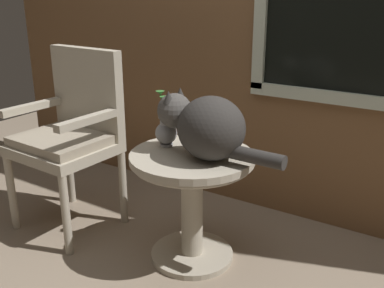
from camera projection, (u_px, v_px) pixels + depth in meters
ground_plane at (167, 264)px, 2.27m from camera, size 6.00×6.00×0.00m
wicker_side_table at (192, 185)px, 2.20m from camera, size 0.61×0.61×0.57m
wicker_chair at (72, 129)px, 2.52m from camera, size 0.53×0.49×1.02m
cat at (207, 126)px, 2.04m from camera, size 0.66×0.31×0.31m
pewter_vase_with_ivy at (166, 130)px, 2.23m from camera, size 0.11×0.11×0.28m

